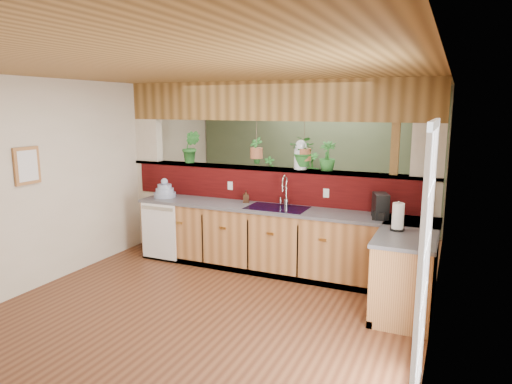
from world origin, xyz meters
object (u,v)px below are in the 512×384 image
at_px(soap_dispenser, 246,196).
at_px(coffee_maker, 380,207).
at_px(faucet, 285,189).
at_px(dish_stack, 165,191).
at_px(paper_towel, 398,217).
at_px(shelving_console, 289,201).
at_px(glass_jar, 301,155).

height_order(soap_dispenser, coffee_maker, coffee_maker).
xyz_separation_m(faucet, dish_stack, (-1.87, -0.16, -0.14)).
bearing_deg(soap_dispenser, paper_towel, -17.15).
xyz_separation_m(coffee_maker, shelving_console, (-2.01, 2.32, -0.54)).
distance_m(dish_stack, paper_towel, 3.49).
xyz_separation_m(soap_dispenser, shelving_console, (-0.11, 2.13, -0.49)).
relative_size(dish_stack, coffee_maker, 1.07).
bearing_deg(coffee_maker, soap_dispenser, 154.06).
distance_m(faucet, coffee_maker, 1.33).
bearing_deg(dish_stack, glass_jar, 10.57).
distance_m(soap_dispenser, shelving_console, 2.19).
height_order(coffee_maker, shelving_console, coffee_maker).
relative_size(coffee_maker, glass_jar, 0.77).
xyz_separation_m(faucet, glass_jar, (0.14, 0.22, 0.46)).
bearing_deg(coffee_maker, shelving_console, 110.58).
distance_m(dish_stack, glass_jar, 2.14).
height_order(faucet, dish_stack, faucet).
relative_size(soap_dispenser, shelving_console, 0.14).
height_order(glass_jar, shelving_console, glass_jar).
xyz_separation_m(faucet, coffee_maker, (1.31, -0.20, -0.09)).
bearing_deg(coffee_maker, dish_stack, 158.90).
xyz_separation_m(faucet, paper_towel, (1.58, -0.68, -0.08)).
height_order(soap_dispenser, paper_towel, paper_towel).
bearing_deg(shelving_console, faucet, -50.67).
xyz_separation_m(dish_stack, paper_towel, (3.45, -0.52, 0.06)).
xyz_separation_m(faucet, soap_dispenser, (-0.58, -0.02, -0.14)).
bearing_deg(paper_towel, dish_stack, 171.36).
distance_m(dish_stack, coffee_maker, 3.18).
bearing_deg(glass_jar, soap_dispenser, -162.32).
relative_size(coffee_maker, shelving_console, 0.23).
bearing_deg(faucet, soap_dispenser, -178.43).
distance_m(faucet, soap_dispenser, 0.60).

